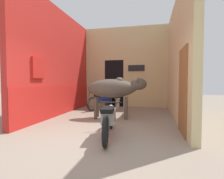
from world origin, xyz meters
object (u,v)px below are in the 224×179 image
object	(u,v)px
motorcycle_far	(104,100)
shopkeeper_seated	(109,95)
cow	(115,89)
motorcycle_near	(109,118)
plastic_stool	(117,103)

from	to	relation	value
motorcycle_far	shopkeeper_seated	xyz separation A→B (m)	(0.09, 0.72, 0.20)
cow	motorcycle_far	distance (m)	2.05
motorcycle_near	plastic_stool	world-z (taller)	motorcycle_near
plastic_stool	motorcycle_far	bearing A→B (deg)	-126.34
cow	plastic_stool	world-z (taller)	cow
motorcycle_far	shopkeeper_seated	world-z (taller)	shopkeeper_seated
motorcycle_near	motorcycle_far	bearing A→B (deg)	107.50
cow	shopkeeper_seated	size ratio (longest dim) A/B	1.75
shopkeeper_seated	motorcycle_far	bearing A→B (deg)	-97.18
cow	shopkeeper_seated	distance (m)	2.62
cow	motorcycle_far	size ratio (longest dim) A/B	1.20
cow	plastic_stool	size ratio (longest dim) A/B	4.54
motorcycle_far	shopkeeper_seated	bearing A→B (deg)	82.82
plastic_stool	shopkeeper_seated	bearing A→B (deg)	176.61
shopkeeper_seated	cow	bearing A→B (deg)	-72.01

